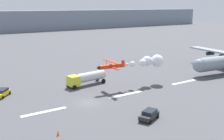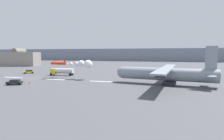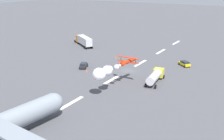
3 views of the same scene
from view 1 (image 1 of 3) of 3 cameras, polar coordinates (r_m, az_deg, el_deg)
name	(u,v)px [view 1 (image 1 of 3)]	position (r m, az deg, el deg)	size (l,w,h in m)	color
ground_plane	(89,102)	(53.05, -4.78, -6.55)	(440.00, 440.00, 0.00)	#4C4C51
runway_stripe_2	(44,112)	(49.74, -13.60, -8.24)	(8.00, 0.90, 0.01)	white
runway_stripe_3	(126,94)	(57.48, 2.80, -4.96)	(8.00, 0.90, 0.01)	white
runway_stripe_4	(184,82)	(68.78, 14.46, -2.35)	(8.00, 0.90, 0.01)	white
stunt_biplane_red	(146,62)	(63.89, 6.99, 1.64)	(17.16, 6.17, 2.91)	red
fuel_tanker_truck	(86,78)	(63.79, -5.23, -1.56)	(9.58, 3.79, 2.90)	yellow
followme_car_yellow	(149,114)	(45.52, 7.54, -8.91)	(4.41, 3.24, 1.52)	#262628
airport_staff_sedan	(2,93)	(60.05, -21.39, -4.28)	(4.07, 4.31, 1.52)	yellow
traffic_cone_near	(58,133)	(40.75, -10.88, -12.43)	(0.44, 0.44, 0.75)	orange
traffic_cone_far	(149,108)	(49.32, 7.59, -7.70)	(0.44, 0.44, 0.75)	orange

